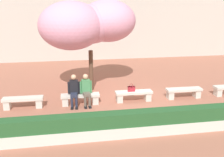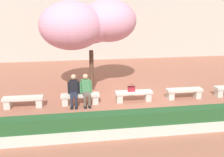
# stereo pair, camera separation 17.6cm
# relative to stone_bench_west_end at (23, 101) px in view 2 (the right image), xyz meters

# --- Properties ---
(ground_plane) EXTENTS (100.00, 100.00, 0.00)m
(ground_plane) POSITION_rel_stone_bench_west_end_xyz_m (4.54, 0.00, -0.30)
(ground_plane) COLOR #9E604C
(stone_bench_west_end) EXTENTS (1.58, 0.44, 0.45)m
(stone_bench_west_end) POSITION_rel_stone_bench_west_end_xyz_m (0.00, 0.00, 0.00)
(stone_bench_west_end) COLOR beige
(stone_bench_west_end) RESTS_ON ground
(stone_bench_near_west) EXTENTS (1.58, 0.44, 0.45)m
(stone_bench_near_west) POSITION_rel_stone_bench_west_end_xyz_m (2.27, 0.00, 0.00)
(stone_bench_near_west) COLOR beige
(stone_bench_near_west) RESTS_ON ground
(stone_bench_center) EXTENTS (1.58, 0.44, 0.45)m
(stone_bench_center) POSITION_rel_stone_bench_west_end_xyz_m (4.54, 0.00, 0.00)
(stone_bench_center) COLOR beige
(stone_bench_center) RESTS_ON ground
(stone_bench_near_east) EXTENTS (1.58, 0.44, 0.45)m
(stone_bench_near_east) POSITION_rel_stone_bench_west_end_xyz_m (6.81, 0.00, 0.00)
(stone_bench_near_east) COLOR beige
(stone_bench_near_east) RESTS_ON ground
(person_seated_left) EXTENTS (0.51, 0.70, 1.29)m
(person_seated_left) POSITION_rel_stone_bench_west_end_xyz_m (2.03, -0.05, 0.40)
(person_seated_left) COLOR black
(person_seated_left) RESTS_ON ground
(person_seated_right) EXTENTS (0.51, 0.70, 1.29)m
(person_seated_right) POSITION_rel_stone_bench_west_end_xyz_m (2.52, -0.05, 0.40)
(person_seated_right) COLOR black
(person_seated_right) RESTS_ON ground
(handbag) EXTENTS (0.30, 0.15, 0.34)m
(handbag) POSITION_rel_stone_bench_west_end_xyz_m (4.44, 0.01, 0.28)
(handbag) COLOR #A3232D
(handbag) RESTS_ON stone_bench_center
(cherry_tree_main) EXTENTS (4.46, 3.31, 4.24)m
(cherry_tree_main) POSITION_rel_stone_bench_west_end_xyz_m (2.84, 1.86, 2.86)
(cherry_tree_main) COLOR #513828
(cherry_tree_main) RESTS_ON ground
(planter_hedge_foreground) EXTENTS (14.19, 0.50, 0.80)m
(planter_hedge_foreground) POSITION_rel_stone_bench_west_end_xyz_m (4.54, -2.89, 0.09)
(planter_hedge_foreground) COLOR beige
(planter_hedge_foreground) RESTS_ON ground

